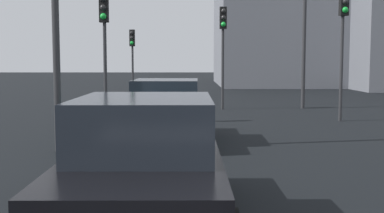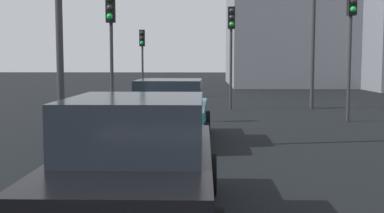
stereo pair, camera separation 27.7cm
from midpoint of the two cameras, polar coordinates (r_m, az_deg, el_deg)
car_teal_right_lead at (r=12.64m, az=-1.90°, el=-0.59°), size 4.29×2.08×1.58m
car_black_right_second at (r=6.19m, az=-4.89°, el=-6.70°), size 4.55×2.02×1.63m
traffic_light_near_left at (r=16.20m, az=-8.82°, el=8.55°), size 0.32×0.29×4.15m
traffic_light_near_right at (r=17.40m, az=18.25°, el=8.74°), size 0.33×0.30×4.43m
traffic_light_far_left at (r=20.76m, az=4.91°, el=8.05°), size 0.32×0.29×4.24m
traffic_light_far_right at (r=27.46m, az=-5.45°, el=6.62°), size 0.32×0.29×3.70m
street_lamp_kerbside at (r=21.72m, az=14.18°, el=11.73°), size 0.56×0.36×7.74m
building_facade_center at (r=42.62m, az=10.67°, el=8.37°), size 13.69×9.07×8.71m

